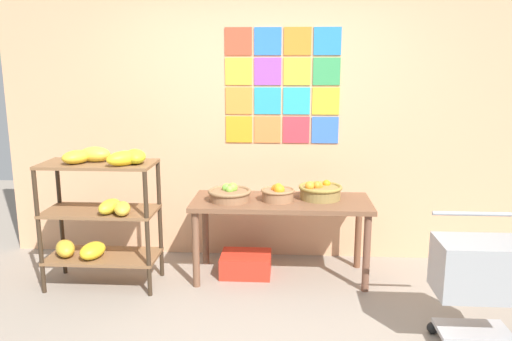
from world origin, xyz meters
TOP-DOWN VIEW (x-y plane):
  - back_wall_with_art at (0.00, 1.72)m, footprint 4.92×0.07m
  - banana_shelf_unit at (-1.28, 0.90)m, footprint 0.92×0.48m
  - display_table at (0.20, 1.18)m, footprint 1.53×0.62m
  - fruit_basket_right at (0.17, 1.15)m, footprint 0.29×0.29m
  - fruit_basket_left at (0.54, 1.25)m, footprint 0.38×0.38m
  - fruit_basket_back_left at (-0.24, 1.13)m, footprint 0.37×0.37m
  - produce_crate_under_table at (-0.11, 1.21)m, footprint 0.44×0.36m
  - shopping_cart at (1.50, 0.14)m, footprint 0.55×0.41m

SIDE VIEW (x-z plane):
  - produce_crate_under_table at x=-0.11m, z-range 0.00..0.19m
  - shopping_cart at x=1.50m, z-range 0.08..0.94m
  - display_table at x=0.20m, z-range 0.26..0.96m
  - banana_shelf_unit at x=-1.28m, z-range 0.13..1.31m
  - fruit_basket_back_left at x=-0.24m, z-range 0.68..0.83m
  - fruit_basket_right at x=0.17m, z-range 0.69..0.84m
  - fruit_basket_left at x=0.54m, z-range 0.69..0.85m
  - back_wall_with_art at x=0.00m, z-range 0.00..2.92m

